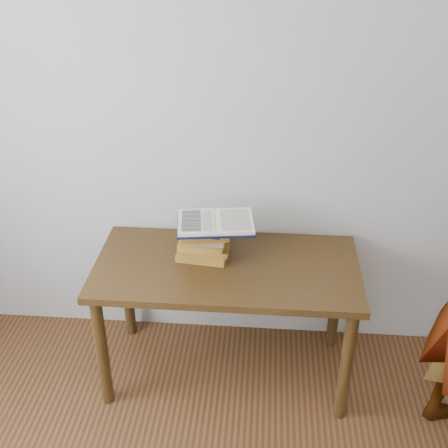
{
  "coord_description": "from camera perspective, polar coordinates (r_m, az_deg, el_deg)",
  "views": [
    {
      "loc": [
        0.23,
        -0.93,
        2.28
      ],
      "look_at": [
        0.05,
        1.34,
        0.97
      ],
      "focal_mm": 45.0,
      "sensor_mm": 36.0,
      "label": 1
    }
  ],
  "objects": [
    {
      "name": "desk",
      "position": [
        2.86,
        0.28,
        -5.81
      ],
      "size": [
        1.32,
        0.66,
        0.71
      ],
      "color": "#422B10",
      "rests_on": "ground"
    },
    {
      "name": "book_stack",
      "position": [
        2.81,
        -2.07,
        -1.71
      ],
      "size": [
        0.27,
        0.21,
        0.2
      ],
      "color": "#A87126",
      "rests_on": "desk"
    },
    {
      "name": "room_shell",
      "position": [
        1.19,
        -11.54,
        -3.98
      ],
      "size": [
        3.54,
        3.54,
        2.62
      ],
      "color": "#A8A69F",
      "rests_on": "ground"
    },
    {
      "name": "open_book",
      "position": [
        2.74,
        -0.86,
        0.16
      ],
      "size": [
        0.4,
        0.31,
        0.03
      ],
      "rotation": [
        0.0,
        0.0,
        0.13
      ],
      "color": "black",
      "rests_on": "book_stack"
    }
  ]
}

